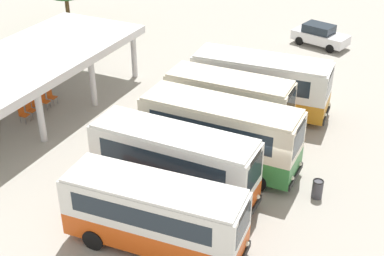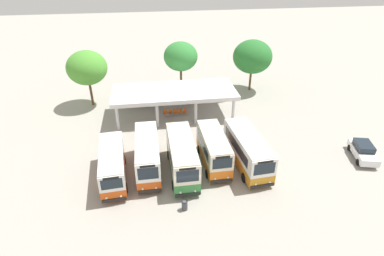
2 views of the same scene
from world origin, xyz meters
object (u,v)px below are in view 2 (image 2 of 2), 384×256
(city_bus_middle_cream, at_px, (182,156))
(waiting_chair_second_from_end, at_px, (170,112))
(city_bus_nearest_orange, at_px, (112,164))
(waiting_chair_fifth_seat, at_px, (185,111))
(city_bus_second_in_row, at_px, (147,154))
(litter_bin_apron, at_px, (185,205))
(city_bus_fifth_blue, at_px, (247,149))
(city_bus_fourth_amber, at_px, (214,148))
(waiting_chair_fourth_seat, at_px, (180,112))
(waiting_chair_end_by_column, at_px, (166,113))
(parked_car_flank, at_px, (363,151))
(waiting_chair_middle_seat, at_px, (175,112))

(city_bus_middle_cream, xyz_separation_m, waiting_chair_second_from_end, (-0.11, 11.65, -1.37))
(city_bus_nearest_orange, bearing_deg, waiting_chair_fifth_seat, 55.24)
(city_bus_second_in_row, bearing_deg, litter_bin_apron, -64.09)
(city_bus_fifth_blue, bearing_deg, city_bus_second_in_row, 176.57)
(city_bus_fourth_amber, height_order, waiting_chair_fourth_seat, city_bus_fourth_amber)
(city_bus_middle_cream, distance_m, city_bus_fifth_blue, 6.36)
(city_bus_second_in_row, xyz_separation_m, waiting_chair_end_by_column, (2.45, 10.84, -1.34))
(city_bus_second_in_row, height_order, waiting_chair_fourth_seat, city_bus_second_in_row)
(city_bus_nearest_orange, bearing_deg, city_bus_middle_cream, 0.11)
(city_bus_second_in_row, bearing_deg, city_bus_fifth_blue, -3.43)
(city_bus_nearest_orange, bearing_deg, litter_bin_apron, -39.55)
(city_bus_middle_cream, relative_size, parked_car_flank, 1.74)
(waiting_chair_second_from_end, relative_size, litter_bin_apron, 0.96)
(city_bus_fourth_amber, distance_m, parked_car_flank, 15.29)
(city_bus_middle_cream, relative_size, city_bus_fourth_amber, 1.14)
(city_bus_middle_cream, bearing_deg, waiting_chair_fifth_seat, 81.50)
(city_bus_fifth_blue, xyz_separation_m, waiting_chair_middle_seat, (-5.85, 11.52, -1.30))
(litter_bin_apron, bearing_deg, waiting_chair_middle_seat, 86.88)
(waiting_chair_middle_seat, height_order, waiting_chair_fourth_seat, same)
(parked_car_flank, xyz_separation_m, waiting_chair_middle_seat, (-17.88, 12.04, -0.30))
(city_bus_nearest_orange, xyz_separation_m, waiting_chair_fifth_seat, (8.09, 11.66, -1.15))
(waiting_chair_fifth_seat, bearing_deg, city_bus_second_in_row, -114.36)
(city_bus_fifth_blue, xyz_separation_m, litter_bin_apron, (-6.75, -5.15, -1.37))
(city_bus_fourth_amber, distance_m, litter_bin_apron, 6.94)
(waiting_chair_fourth_seat, bearing_deg, city_bus_nearest_orange, -122.66)
(city_bus_second_in_row, bearing_deg, city_bus_nearest_orange, -165.81)
(city_bus_second_in_row, bearing_deg, waiting_chair_middle_seat, 71.40)
(city_bus_second_in_row, distance_m, litter_bin_apron, 6.51)
(city_bus_nearest_orange, distance_m, city_bus_fifth_blue, 12.71)
(city_bus_nearest_orange, bearing_deg, waiting_chair_fourth_seat, 57.34)
(waiting_chair_second_from_end, bearing_deg, litter_bin_apron, -91.01)
(waiting_chair_middle_seat, xyz_separation_m, litter_bin_apron, (-0.91, -16.67, -0.07))
(waiting_chair_second_from_end, xyz_separation_m, waiting_chair_fourth_seat, (1.23, 0.00, 0.00))
(city_bus_middle_cream, height_order, litter_bin_apron, city_bus_middle_cream)
(city_bus_fifth_blue, bearing_deg, waiting_chair_second_from_end, 119.48)
(waiting_chair_fourth_seat, distance_m, waiting_chair_fifth_seat, 0.62)
(city_bus_nearest_orange, relative_size, city_bus_middle_cream, 0.95)
(city_bus_nearest_orange, height_order, waiting_chair_second_from_end, city_bus_nearest_orange)
(waiting_chair_fourth_seat, distance_m, litter_bin_apron, 16.65)
(city_bus_nearest_orange, relative_size, city_bus_second_in_row, 0.98)
(waiting_chair_end_by_column, height_order, waiting_chair_fifth_seat, same)
(city_bus_nearest_orange, distance_m, waiting_chair_fifth_seat, 14.24)
(waiting_chair_second_from_end, relative_size, waiting_chair_middle_seat, 1.00)
(city_bus_middle_cream, height_order, city_bus_fifth_blue, city_bus_middle_cream)
(city_bus_fourth_amber, bearing_deg, city_bus_middle_cream, -164.77)
(city_bus_second_in_row, xyz_separation_m, waiting_chair_fourth_seat, (4.30, 10.86, -1.34))
(city_bus_nearest_orange, distance_m, waiting_chair_fourth_seat, 13.90)
(city_bus_fifth_blue, bearing_deg, waiting_chair_fifth_seat, 111.98)
(city_bus_middle_cream, bearing_deg, city_bus_second_in_row, 166.02)
(city_bus_second_in_row, xyz_separation_m, waiting_chair_middle_seat, (3.69, 10.95, -1.34))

